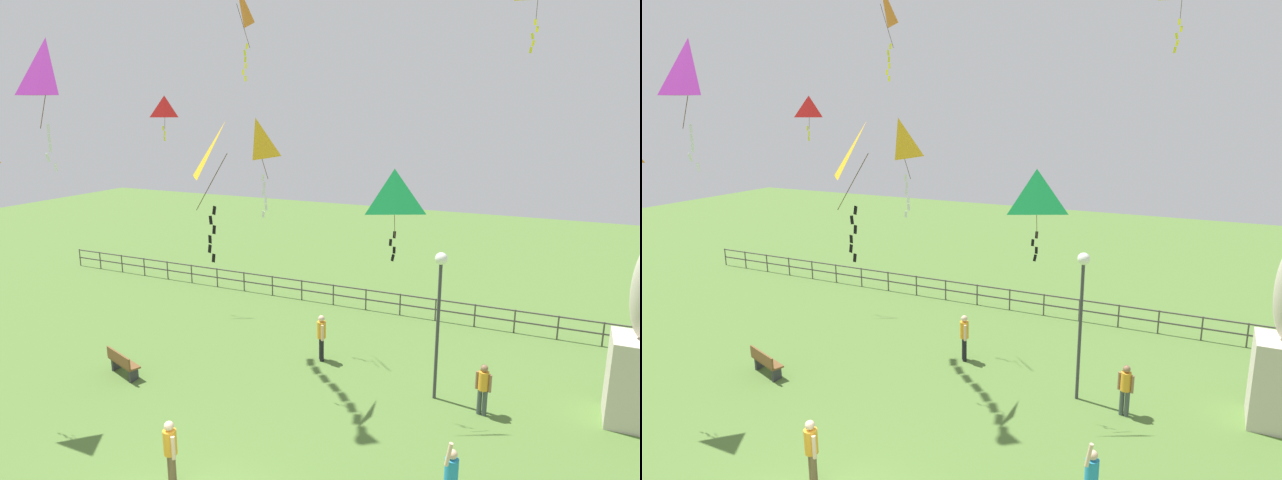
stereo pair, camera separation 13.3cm
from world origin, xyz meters
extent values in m
cube|color=beige|center=(9.01, 8.61, 1.25)|extent=(1.46, 1.46, 2.50)
cylinder|color=#38383D|center=(3.67, 7.65, 2.12)|extent=(0.10, 0.10, 4.24)
sphere|color=white|center=(3.67, 7.65, 4.39)|extent=(0.36, 0.36, 0.36)
cube|color=brown|center=(-5.98, 4.89, 0.45)|extent=(1.55, 0.88, 0.06)
cube|color=brown|center=(-6.04, 4.72, 0.67)|extent=(1.43, 0.56, 0.36)
cube|color=#333338|center=(-6.54, 5.09, 0.23)|extent=(0.08, 0.36, 0.45)
cube|color=#333338|center=(-5.41, 4.69, 0.23)|extent=(0.08, 0.36, 0.45)
cylinder|color=#268CBF|center=(5.12, 2.83, 1.08)|extent=(0.29, 0.29, 0.57)
sphere|color=beige|center=(5.12, 2.83, 1.48)|extent=(0.22, 0.22, 0.22)
cylinder|color=beige|center=(5.08, 2.63, 1.59)|extent=(0.17, 0.10, 0.54)
cylinder|color=beige|center=(5.11, 3.03, 1.05)|extent=(0.09, 0.09, 0.54)
cylinder|color=black|center=(-0.57, 8.67, 0.42)|extent=(0.14, 0.14, 0.84)
cylinder|color=black|center=(-0.48, 8.53, 0.42)|extent=(0.14, 0.14, 0.84)
cylinder|color=orange|center=(-0.53, 8.60, 1.13)|extent=(0.31, 0.31, 0.59)
sphere|color=beige|center=(-0.53, 8.60, 1.54)|extent=(0.22, 0.22, 0.22)
cylinder|color=beige|center=(-0.64, 8.77, 1.10)|extent=(0.09, 0.09, 0.56)
cylinder|color=beige|center=(-0.42, 8.43, 1.10)|extent=(0.09, 0.09, 0.56)
cylinder|color=#3F4C47|center=(5.20, 7.26, 0.39)|extent=(0.13, 0.13, 0.78)
cylinder|color=#3F4C47|center=(5.05, 7.29, 0.39)|extent=(0.13, 0.13, 0.78)
cylinder|color=orange|center=(5.12, 7.28, 1.06)|extent=(0.29, 0.29, 0.55)
sphere|color=#8C6647|center=(5.12, 7.28, 1.44)|extent=(0.21, 0.21, 0.21)
cylinder|color=#8C6647|center=(5.31, 7.24, 1.03)|extent=(0.09, 0.09, 0.53)
cylinder|color=#8C6647|center=(4.94, 7.31, 1.03)|extent=(0.09, 0.09, 0.53)
cylinder|color=brown|center=(-0.84, 1.07, 0.42)|extent=(0.14, 0.14, 0.84)
cylinder|color=brown|center=(-0.99, 1.15, 0.42)|extent=(0.14, 0.14, 0.84)
cylinder|color=orange|center=(-0.92, 1.11, 1.14)|extent=(0.31, 0.31, 0.60)
sphere|color=beige|center=(-0.92, 1.11, 1.55)|extent=(0.23, 0.23, 0.23)
cylinder|color=beige|center=(-0.74, 1.00, 1.10)|extent=(0.09, 0.09, 0.57)
cylinder|color=beige|center=(-1.09, 1.21, 1.10)|extent=(0.09, 0.09, 0.57)
pyramid|color=yellow|center=(-1.66, 6.45, 7.71)|extent=(0.40, 1.20, 1.16)
cylinder|color=#4C381E|center=(-1.47, 6.45, 7.13)|extent=(0.40, 0.02, 1.16)
cube|color=white|center=(-1.46, 6.45, 6.58)|extent=(0.12, 0.01, 0.21)
cube|color=white|center=(-1.42, 6.47, 6.36)|extent=(0.10, 0.05, 0.20)
cube|color=white|center=(-1.45, 6.46, 6.14)|extent=(0.10, 0.02, 0.21)
cube|color=white|center=(-1.40, 6.48, 5.92)|extent=(0.08, 0.03, 0.20)
cube|color=white|center=(-1.39, 6.49, 5.70)|extent=(0.10, 0.02, 0.20)
cube|color=white|center=(-1.47, 6.45, 5.48)|extent=(0.11, 0.04, 0.21)
pyramid|color=red|center=(-9.28, 11.63, 8.68)|extent=(0.91, 0.69, 0.92)
cylinder|color=#4C381E|center=(-9.21, 11.50, 8.23)|extent=(0.17, 0.29, 0.92)
cube|color=yellow|center=(-9.30, 11.46, 7.79)|extent=(0.08, 0.02, 0.20)
cube|color=yellow|center=(-9.26, 11.48, 7.57)|extent=(0.09, 0.03, 0.20)
cube|color=yellow|center=(-9.27, 11.47, 7.35)|extent=(0.09, 0.02, 0.20)
pyramid|color=#B22DB2|center=(-4.25, 1.73, 9.40)|extent=(0.90, 0.88, 1.29)
cylinder|color=#4C381E|center=(-4.12, 1.43, 8.76)|extent=(0.27, 0.62, 1.29)
cube|color=white|center=(-4.12, 1.43, 8.11)|extent=(0.11, 0.03, 0.21)
cube|color=white|center=(-4.12, 1.43, 7.89)|extent=(0.10, 0.01, 0.21)
cube|color=white|center=(-4.12, 1.43, 7.67)|extent=(0.11, 0.02, 0.21)
cube|color=white|center=(-4.19, 1.39, 7.45)|extent=(0.09, 0.05, 0.20)
cube|color=white|center=(-4.05, 1.46, 7.23)|extent=(0.12, 0.03, 0.21)
pyramid|color=#1EB759|center=(2.43, 6.95, 6.33)|extent=(1.25, 0.87, 1.22)
cylinder|color=#4C381E|center=(2.51, 6.78, 5.73)|extent=(0.19, 0.36, 1.22)
cube|color=black|center=(2.52, 6.79, 5.16)|extent=(0.08, 0.04, 0.20)
cube|color=black|center=(2.43, 6.74, 4.94)|extent=(0.09, 0.02, 0.20)
cube|color=black|center=(2.53, 6.79, 4.72)|extent=(0.08, 0.02, 0.20)
cube|color=black|center=(2.50, 6.77, 4.50)|extent=(0.11, 0.02, 0.21)
pyramid|color=yellow|center=(-0.10, 2.64, 7.59)|extent=(1.03, 1.03, 1.24)
cylinder|color=#4C381E|center=(-0.37, 2.40, 6.98)|extent=(0.56, 0.50, 1.24)
cube|color=black|center=(-0.35, 2.41, 6.33)|extent=(0.11, 0.01, 0.21)
cube|color=black|center=(-0.42, 2.37, 6.11)|extent=(0.11, 0.02, 0.21)
cube|color=black|center=(-0.36, 2.40, 5.89)|extent=(0.10, 0.02, 0.20)
cube|color=black|center=(-0.46, 2.35, 5.67)|extent=(0.11, 0.05, 0.21)
cube|color=black|center=(-0.47, 2.35, 5.45)|extent=(0.11, 0.02, 0.21)
cube|color=black|center=(-0.40, 2.38, 5.23)|extent=(0.10, 0.02, 0.21)
pyramid|color=orange|center=(-4.29, 9.74, 12.14)|extent=(1.06, 1.03, 1.44)
cylinder|color=#4C381E|center=(-4.14, 9.90, 11.42)|extent=(0.32, 0.34, 1.44)
cube|color=yellow|center=(-4.05, 9.95, 10.74)|extent=(0.10, 0.04, 0.20)
cube|color=yellow|center=(-4.12, 9.91, 10.52)|extent=(0.09, 0.04, 0.20)
cube|color=yellow|center=(-4.11, 9.92, 10.30)|extent=(0.10, 0.02, 0.21)
cube|color=yellow|center=(-4.10, 9.92, 10.08)|extent=(0.09, 0.05, 0.20)
cube|color=yellow|center=(-4.19, 9.88, 9.86)|extent=(0.10, 0.05, 0.20)
cube|color=yellow|center=(-4.12, 9.91, 9.64)|extent=(0.10, 0.04, 0.20)
cylinder|color=#4C381E|center=(5.29, 12.91, 12.02)|extent=(0.09, 0.79, 1.23)
cube|color=yellow|center=(5.27, 12.91, 11.37)|extent=(0.09, 0.05, 0.20)
cube|color=yellow|center=(5.35, 12.94, 11.15)|extent=(0.09, 0.05, 0.20)
cube|color=yellow|center=(5.22, 12.88, 10.93)|extent=(0.12, 0.05, 0.21)
cube|color=yellow|center=(5.26, 12.90, 10.71)|extent=(0.12, 0.05, 0.21)
cube|color=yellow|center=(5.20, 12.87, 10.49)|extent=(0.10, 0.02, 0.21)
cylinder|color=#4C4742|center=(-17.97, 14.00, 0.47)|extent=(0.06, 0.06, 0.95)
cylinder|color=#4C4742|center=(-16.44, 14.00, 0.47)|extent=(0.06, 0.06, 0.95)
cylinder|color=#4C4742|center=(-14.86, 14.00, 0.47)|extent=(0.06, 0.06, 0.95)
cylinder|color=#4C4742|center=(-13.31, 14.00, 0.47)|extent=(0.06, 0.06, 0.95)
cylinder|color=#4C4742|center=(-11.76, 14.00, 0.47)|extent=(0.06, 0.06, 0.95)
cylinder|color=#4C4742|center=(-10.23, 14.00, 0.47)|extent=(0.06, 0.06, 0.95)
cylinder|color=#4C4742|center=(-8.67, 14.00, 0.47)|extent=(0.06, 0.06, 0.95)
cylinder|color=#4C4742|center=(-7.10, 14.00, 0.47)|extent=(0.06, 0.06, 0.95)
cylinder|color=#4C4742|center=(-5.53, 14.00, 0.47)|extent=(0.06, 0.06, 0.95)
cylinder|color=#4C4742|center=(-3.98, 14.00, 0.47)|extent=(0.06, 0.06, 0.95)
cylinder|color=#4C4742|center=(-2.40, 14.00, 0.47)|extent=(0.06, 0.06, 0.95)
cylinder|color=#4C4742|center=(-0.84, 14.00, 0.47)|extent=(0.06, 0.06, 0.95)
cylinder|color=#4C4742|center=(0.70, 14.00, 0.47)|extent=(0.06, 0.06, 0.95)
cylinder|color=#4C4742|center=(2.23, 14.00, 0.47)|extent=(0.06, 0.06, 0.95)
cylinder|color=#4C4742|center=(3.82, 14.00, 0.47)|extent=(0.06, 0.06, 0.95)
cylinder|color=#4C4742|center=(5.35, 14.00, 0.47)|extent=(0.06, 0.06, 0.95)
cylinder|color=#4C4742|center=(6.92, 14.00, 0.47)|extent=(0.06, 0.06, 0.95)
cylinder|color=#4C4742|center=(8.46, 14.00, 0.47)|extent=(0.06, 0.06, 0.95)
cube|color=#4C4742|center=(0.00, 14.00, 0.91)|extent=(36.00, 0.05, 0.05)
cube|color=#4C4742|center=(0.00, 14.00, 0.47)|extent=(36.00, 0.05, 0.05)
camera|label=1|loc=(6.84, -7.60, 8.48)|focal=30.87mm
camera|label=2|loc=(6.96, -7.54, 8.48)|focal=30.87mm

